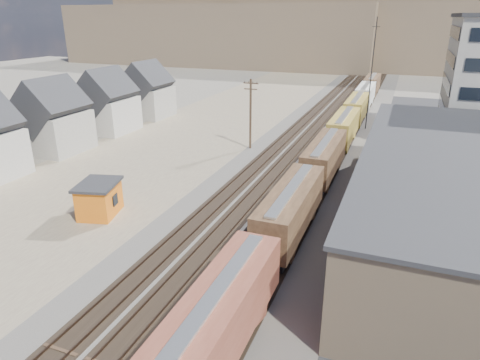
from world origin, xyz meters
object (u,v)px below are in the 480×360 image
(parked_car_blue, at_px, (462,134))
(utility_pole_north, at_px, (251,113))
(freight_train, at_px, (335,140))
(maintenance_shed, at_px, (99,199))

(parked_car_blue, bearing_deg, utility_pole_north, 167.84)
(parked_car_blue, bearing_deg, freight_train, -175.38)
(maintenance_shed, height_order, parked_car_blue, maintenance_shed)
(utility_pole_north, bearing_deg, maintenance_shed, -102.99)
(freight_train, relative_size, maintenance_shed, 22.71)
(freight_train, height_order, parked_car_blue, freight_train)
(utility_pole_north, bearing_deg, parked_car_blue, 30.24)
(freight_train, xyz_separation_m, maintenance_shed, (-18.33, -24.96, -1.09))
(maintenance_shed, bearing_deg, freight_train, 53.72)
(utility_pole_north, xyz_separation_m, parked_car_blue, (29.32, 17.09, -4.56))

